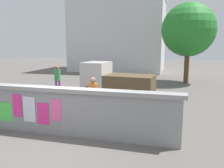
{
  "coord_description": "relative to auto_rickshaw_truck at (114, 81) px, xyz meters",
  "views": [
    {
      "loc": [
        3.15,
        -6.19,
        2.75
      ],
      "look_at": [
        0.77,
        2.48,
        1.21
      ],
      "focal_mm": 37.17,
      "sensor_mm": 36.0,
      "label": 1
    }
  ],
  "objects": [
    {
      "name": "bicycle_near",
      "position": [
        2.1,
        -3.02,
        -0.54
      ],
      "size": [
        1.69,
        0.49,
        0.95
      ],
      "color": "black",
      "rests_on": "ground"
    },
    {
      "name": "person_bystander",
      "position": [
        -3.22,
        -0.01,
        0.09
      ],
      "size": [
        0.43,
        0.43,
        1.62
      ],
      "color": "purple",
      "rests_on": "ground"
    },
    {
      "name": "building_background",
      "position": [
        -2.98,
        13.24,
        3.04
      ],
      "size": [
        9.61,
        6.75,
        7.84
      ],
      "color": "silver",
      "rests_on": "ground"
    },
    {
      "name": "auto_rickshaw_truck",
      "position": [
        0.0,
        0.0,
        0.0
      ],
      "size": [
        3.72,
        1.82,
        1.85
      ],
      "color": "black",
      "rests_on": "ground"
    },
    {
      "name": "tree_roadside",
      "position": [
        3.74,
        6.21,
        2.86
      ],
      "size": [
        3.76,
        3.76,
        5.65
      ],
      "color": "brown",
      "rests_on": "ground"
    },
    {
      "name": "person_walking",
      "position": [
        0.2,
        -3.73,
        0.09
      ],
      "size": [
        0.34,
        0.34,
        1.62
      ],
      "color": "#338CBF",
      "rests_on": "ground"
    },
    {
      "name": "ground",
      "position": [
        -0.17,
        2.88,
        -0.9
      ],
      "size": [
        60.0,
        60.0,
        0.0
      ],
      "primitive_type": "plane",
      "color": "#605B56"
    },
    {
      "name": "motorcycle",
      "position": [
        -2.39,
        -2.11,
        -0.44
      ],
      "size": [
        1.89,
        0.6,
        0.87
      ],
      "color": "black",
      "rests_on": "ground"
    },
    {
      "name": "poster_wall",
      "position": [
        -0.18,
        -5.12,
        -0.14
      ],
      "size": [
        6.98,
        0.42,
        1.47
      ],
      "color": "gray",
      "rests_on": "ground"
    }
  ]
}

